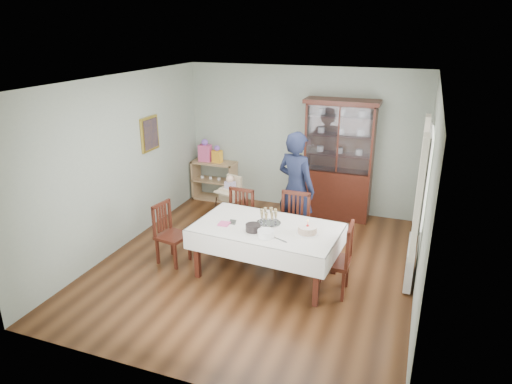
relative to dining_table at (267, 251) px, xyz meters
The scene contains 25 objects.
floor 0.51m from the dining_table, 135.28° to the left, with size 5.00×5.00×0.00m, color #593319.
room_shell 1.55m from the dining_table, 107.47° to the left, with size 5.00×5.00×5.00m.
dining_table is the anchor object (origin of this frame).
china_cabinet 2.65m from the dining_table, 78.53° to the left, with size 1.30×0.48×2.18m.
sideboard 3.21m from the dining_table, 128.33° to the left, with size 0.90×0.38×0.80m.
picture_frame 2.96m from the dining_table, 157.10° to the left, with size 0.04×0.48×0.58m, color gold.
window 2.36m from the dining_table, 15.30° to the left, with size 0.04×1.02×1.22m, color white.
curtain_left 2.19m from the dining_table, ahead, with size 0.07×0.30×1.55m, color silver.
curtain_right 2.48m from the dining_table, 31.19° to the left, with size 0.07×0.30×1.55m, color silver.
radiator 1.99m from the dining_table, 15.75° to the left, with size 0.10×0.80×0.55m, color white.
chair_far_left 0.90m from the dining_table, 140.52° to the left, with size 0.47×0.47×0.98m.
chair_far_right 0.62m from the dining_table, 71.42° to the left, with size 0.47×0.47×1.03m.
chair_end_left 1.47m from the dining_table, behind, with size 0.47×0.47×0.92m.
chair_end_right 0.98m from the dining_table, ahead, with size 0.46×0.46×1.00m.
woman 1.32m from the dining_table, 86.33° to the left, with size 0.68×0.44×1.86m, color black.
high_chair 1.83m from the dining_table, 129.41° to the left, with size 0.52×0.52×0.94m.
champagne_tray 0.45m from the dining_table, 95.25° to the left, with size 0.35×0.35×0.21m.
birthday_cake 0.72m from the dining_table, ahead, with size 0.29×0.29×0.20m.
plate_stack_dark 0.48m from the dining_table, 123.69° to the right, with size 0.20×0.20×0.10m, color black.
plate_stack_white 0.53m from the dining_table, 73.38° to the right, with size 0.22×0.22×0.09m, color white.
napkin_stack 0.71m from the dining_table, 166.79° to the right, with size 0.15×0.15×0.02m, color #DF528B.
cutlery 0.66m from the dining_table, behind, with size 0.12×0.17×0.01m, color silver, non-canonical shape.
cake_knife 0.57m from the dining_table, 49.74° to the right, with size 0.27×0.02×0.01m, color silver.
gift_bag_pink 3.37m from the dining_table, 130.99° to the left, with size 0.25×0.16×0.45m.
gift_bag_orange 3.20m from the dining_table, 127.35° to the left, with size 0.21×0.16×0.34m.
Camera 1 is at (2.10, -5.68, 3.39)m, focal length 32.00 mm.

